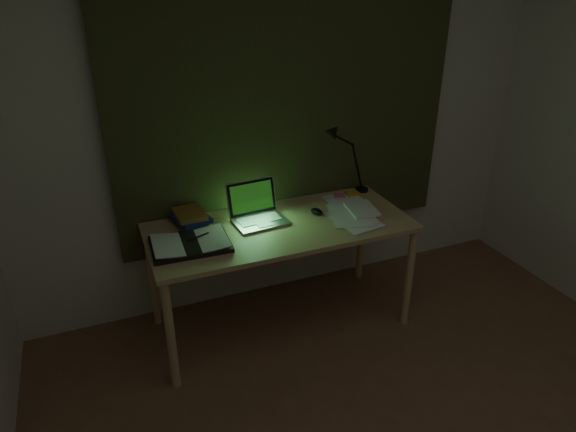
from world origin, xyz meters
name	(u,v)px	position (x,y,z in m)	size (l,w,h in m)	color
wall_back	(287,113)	(0.00, 2.00, 1.25)	(3.50, 0.00, 2.50)	silver
curtain	(289,82)	(0.00, 1.96, 1.45)	(2.20, 0.06, 2.00)	#33371B
desk	(281,276)	(-0.21, 1.58, 0.35)	(1.55, 0.68, 0.71)	tan
laptop	(260,206)	(-0.31, 1.65, 0.82)	(0.31, 0.35, 0.22)	#B4B4B9
open_textbook	(190,243)	(-0.75, 1.53, 0.72)	(0.42, 0.30, 0.04)	silver
book_stack	(190,217)	(-0.69, 1.79, 0.75)	(0.18, 0.21, 0.09)	silver
loose_papers	(352,210)	(0.27, 1.59, 0.72)	(0.37, 0.40, 0.02)	silver
mouse	(317,212)	(0.05, 1.64, 0.72)	(0.06, 0.09, 0.03)	black
sticky_yellow	(352,193)	(0.40, 1.82, 0.72)	(0.08, 0.08, 0.02)	gold
sticky_pink	(339,196)	(0.30, 1.82, 0.71)	(0.07, 0.07, 0.01)	#E3588B
desk_lamp	(364,157)	(0.49, 1.85, 0.95)	(0.32, 0.25, 0.48)	black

